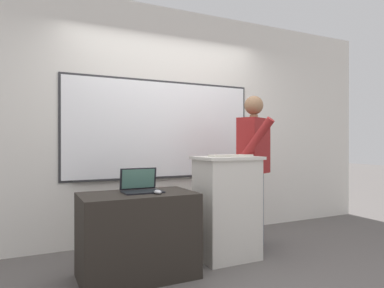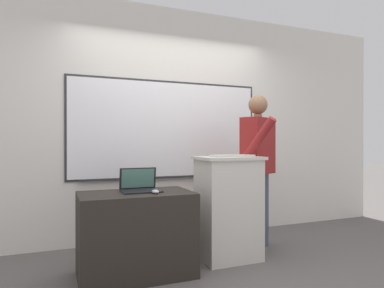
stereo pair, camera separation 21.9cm
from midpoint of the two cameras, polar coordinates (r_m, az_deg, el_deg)
name	(u,v)px [view 2 (the right image)]	position (r m, az deg, el deg)	size (l,w,h in m)	color
ground_plane	(221,277)	(3.20, 7.02, -21.21)	(30.00, 30.00, 0.00)	#5B5654
back_wall	(170,123)	(4.26, -2.21, 3.47)	(6.40, 0.17, 2.83)	silver
lectern_podium	(228,207)	(3.52, 7.88, -10.44)	(0.63, 0.47, 1.03)	beige
side_desk	(136,234)	(3.13, -7.27, -14.67)	(0.98, 0.58, 0.73)	#28231E
person_presenter	(258,159)	(3.88, 12.58, -2.54)	(0.59, 0.70, 1.70)	#474C60
laptop	(140,185)	(3.13, -6.75, -6.78)	(0.34, 0.26, 0.21)	black
wireless_keyboard	(232,156)	(3.42, 8.53, -1.95)	(0.45, 0.14, 0.02)	beige
computer_mouse_by_laptop	(155,192)	(2.97, -4.03, -7.93)	(0.06, 0.10, 0.03)	#BCBCC1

